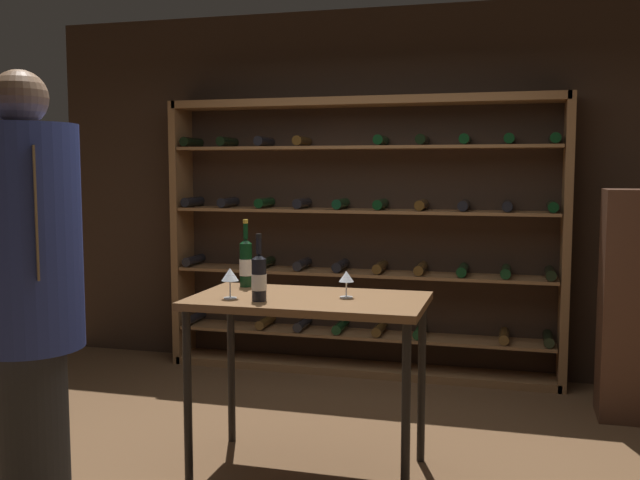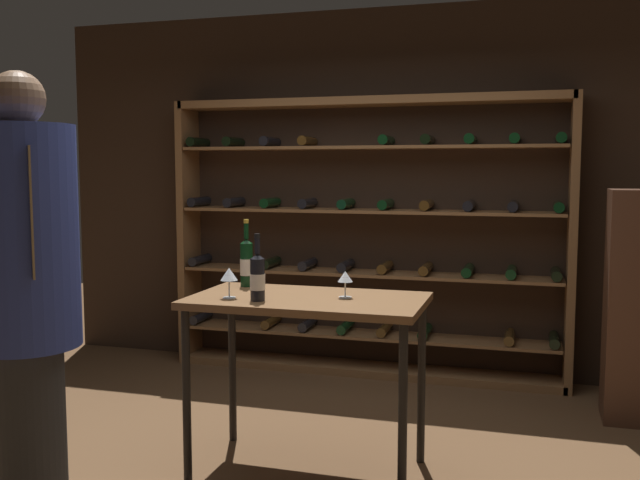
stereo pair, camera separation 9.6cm
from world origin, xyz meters
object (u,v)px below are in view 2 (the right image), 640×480
Objects in this scene: wine_rack at (367,238)px; person_guest_plum_blouse at (25,288)px; wine_bottle_red_label at (258,277)px; wine_bottle_amber_reserve at (247,262)px; wine_glass_stemmed_left at (345,278)px; tasting_table at (308,316)px; wine_glass_stemmed_center at (229,275)px.

wine_rack reaches higher than person_guest_plum_blouse.
wine_rack reaches higher than wine_bottle_red_label.
person_guest_plum_blouse is 5.25× the size of wine_bottle_amber_reserve.
wine_bottle_red_label is 2.44× the size of wine_glass_stemmed_left.
person_guest_plum_blouse reaches higher than tasting_table.
person_guest_plum_blouse is at bearing -136.62° from wine_glass_stemmed_left.
wine_bottle_red_label is (-0.21, -0.17, 0.22)m from tasting_table.
person_guest_plum_blouse is 1.11m from wine_bottle_red_label.
wine_rack is 22.10× the size of wine_glass_stemmed_left.
wine_bottle_amber_reserve is 0.66m from wine_glass_stemmed_left.
wine_bottle_amber_reserve is at bearing 119.36° from wine_bottle_red_label.
wine_bottle_amber_reserve is (0.49, 1.25, -0.03)m from person_guest_plum_blouse.
wine_rack is at bearing 87.43° from wine_bottle_red_label.
wine_glass_stemmed_left is at bearing 27.12° from wine_bottle_red_label.
wine_glass_stemmed_left is (1.12, 1.06, -0.07)m from person_guest_plum_blouse.
wine_bottle_red_label is at bearing 97.73° from person_guest_plum_blouse.
person_guest_plum_blouse reaches higher than wine_glass_stemmed_center.
wine_glass_stemmed_left is at bearing -80.45° from wine_rack.
wine_glass_stemmed_center reaches higher than wine_glass_stemmed_left.
tasting_table is 3.18× the size of wine_bottle_amber_reserve.
wine_bottle_red_label is at bearing -60.64° from wine_bottle_amber_reserve.
wine_bottle_amber_reserve is (-0.32, -1.67, 0.01)m from wine_rack.
person_guest_plum_blouse is at bearing -105.48° from wine_rack.
wine_rack is 3.03m from person_guest_plum_blouse.
wine_rack is at bearing 99.55° from wine_glass_stemmed_left.
wine_glass_stemmed_center is (-0.38, -0.15, 0.22)m from tasting_table.
wine_bottle_red_label is 2.15× the size of wine_glass_stemmed_center.
tasting_table is 0.55m from wine_bottle_amber_reserve.
person_guest_plum_blouse is 5.88× the size of wine_bottle_red_label.
wine_bottle_amber_reserve is (-0.44, 0.23, 0.24)m from tasting_table.
person_guest_plum_blouse is at bearing -111.43° from wine_bottle_amber_reserve.
person_guest_plum_blouse reaches higher than wine_bottle_amber_reserve.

